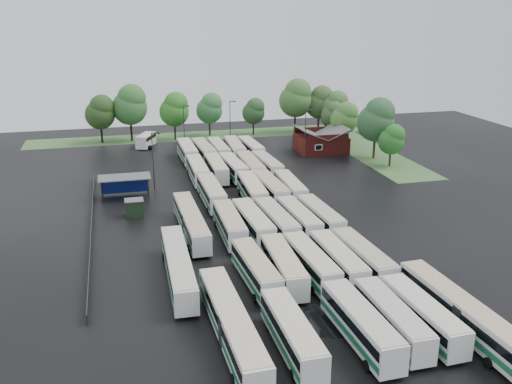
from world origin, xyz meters
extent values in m
plane|color=black|center=(0.00, 0.00, 0.00)|extent=(160.00, 160.00, 0.00)
cube|color=maroon|center=(24.00, 42.80, 1.70)|extent=(10.00, 8.00, 3.40)
cube|color=#4C4F51|center=(21.50, 42.80, 4.30)|extent=(5.07, 8.60, 2.19)
cube|color=#4C4F51|center=(26.50, 42.80, 4.30)|extent=(5.07, 8.60, 2.19)
cube|color=maroon|center=(24.00, 38.80, 3.90)|extent=(9.00, 0.20, 1.20)
cube|color=silver|center=(22.00, 38.75, 2.00)|extent=(1.60, 0.12, 1.20)
cylinder|color=#2D2D30|center=(-20.80, 20.00, 1.70)|extent=(0.16, 0.16, 3.40)
cylinder|color=#2D2D30|center=(-13.60, 20.00, 1.70)|extent=(0.16, 0.16, 3.40)
cylinder|color=#2D2D30|center=(-20.80, 23.20, 1.70)|extent=(0.16, 0.16, 3.40)
cylinder|color=#2D2D30|center=(-13.60, 23.20, 1.70)|extent=(0.16, 0.16, 3.40)
cube|color=#4C4F51|center=(-17.20, 21.60, 3.50)|extent=(8.20, 4.20, 0.15)
cube|color=navy|center=(-17.20, 23.50, 1.60)|extent=(7.60, 0.08, 2.60)
cube|color=black|center=(-16.20, 12.60, 1.25)|extent=(2.50, 2.00, 2.50)
cube|color=#4C4F51|center=(-16.20, 12.60, 2.56)|extent=(2.70, 2.20, 0.12)
cube|color=#3E6732|center=(2.00, 64.80, 0.01)|extent=(80.00, 10.00, 0.01)
cube|color=#3E6732|center=(34.00, 42.80, 0.01)|extent=(10.00, 50.00, 0.01)
cube|color=#2D2D30|center=(-22.20, 8.00, 0.60)|extent=(0.10, 50.00, 1.20)
cube|color=silver|center=(-4.37, -25.91, 1.84)|extent=(2.60, 12.12, 2.77)
cube|color=black|center=(-4.37, -25.91, 2.39)|extent=(2.66, 11.63, 0.89)
cube|color=#227046|center=(-4.37, -25.91, 1.23)|extent=(2.65, 11.88, 0.61)
cube|color=beige|center=(-4.37, -25.91, 3.28)|extent=(2.50, 11.75, 0.12)
cylinder|color=black|center=(-4.37, -29.78, 0.45)|extent=(2.57, 0.97, 0.97)
cylinder|color=black|center=(-4.37, -22.04, 0.45)|extent=(2.57, 0.97, 0.97)
cube|color=silver|center=(2.08, -26.14, 1.90)|extent=(3.00, 12.58, 2.87)
cube|color=black|center=(2.08, -26.14, 2.48)|extent=(3.05, 12.09, 0.92)
cube|color=#1B653E|center=(2.08, -26.14, 1.27)|extent=(3.04, 12.34, 0.63)
cube|color=beige|center=(2.08, -26.14, 3.39)|extent=(2.88, 12.21, 0.13)
cylinder|color=black|center=(2.08, -30.14, 0.47)|extent=(2.66, 1.00, 1.00)
cylinder|color=black|center=(2.08, -22.14, 0.47)|extent=(2.66, 1.00, 1.00)
cube|color=silver|center=(5.37, -25.75, 1.80)|extent=(2.55, 11.87, 2.72)
cube|color=black|center=(5.37, -25.75, 2.35)|extent=(2.60, 11.39, 0.87)
cube|color=#0F6636|center=(5.37, -25.75, 1.20)|extent=(2.59, 11.63, 0.60)
cube|color=#B9B4A2|center=(5.37, -25.75, 3.21)|extent=(2.45, 11.51, 0.12)
cylinder|color=black|center=(5.37, -29.54, 0.44)|extent=(2.52, 0.95, 0.95)
cylinder|color=black|center=(5.37, -21.96, 0.44)|extent=(2.52, 0.95, 0.95)
cube|color=silver|center=(8.45, -25.84, 1.81)|extent=(3.03, 12.03, 2.73)
cube|color=black|center=(8.45, -25.84, 2.36)|extent=(3.07, 11.55, 0.87)
cube|color=#19703E|center=(8.45, -25.84, 1.21)|extent=(3.07, 11.79, 0.60)
cube|color=beige|center=(8.45, -25.84, 3.23)|extent=(2.91, 11.67, 0.12)
cylinder|color=black|center=(8.45, -29.66, 0.45)|extent=(2.53, 0.95, 0.95)
cylinder|color=black|center=(8.45, -22.02, 0.45)|extent=(2.53, 0.95, 0.95)
cube|color=silver|center=(-4.30, -12.61, 1.81)|extent=(3.05, 11.98, 2.72)
cube|color=black|center=(-4.30, -12.61, 2.35)|extent=(3.08, 11.50, 0.87)
cube|color=#166037|center=(-4.30, -12.61, 1.21)|extent=(3.08, 11.74, 0.60)
cube|color=tan|center=(-4.30, -12.61, 3.21)|extent=(2.93, 11.62, 0.12)
cylinder|color=black|center=(-4.30, -16.41, 0.45)|extent=(2.52, 0.95, 0.95)
cylinder|color=black|center=(-4.30, -8.82, 0.45)|extent=(2.52, 0.95, 0.95)
cube|color=silver|center=(-1.12, -12.58, 1.86)|extent=(3.02, 12.29, 2.80)
cube|color=black|center=(-1.12, -12.58, 2.42)|extent=(3.06, 11.81, 0.89)
cube|color=#1D6B41|center=(-1.12, -12.58, 1.24)|extent=(3.06, 12.05, 0.62)
cube|color=#C0B384|center=(-1.12, -12.58, 3.31)|extent=(2.90, 11.92, 0.12)
cylinder|color=black|center=(-1.12, -16.49, 0.46)|extent=(2.59, 0.98, 0.98)
cylinder|color=black|center=(-1.12, -8.68, 0.46)|extent=(2.59, 0.98, 0.98)
cube|color=silver|center=(2.14, -12.48, 1.83)|extent=(3.02, 12.13, 2.76)
cube|color=black|center=(2.14, -12.48, 2.38)|extent=(3.06, 11.65, 0.88)
cube|color=#11723F|center=(2.14, -12.48, 1.22)|extent=(3.06, 11.89, 0.61)
cube|color=beige|center=(2.14, -12.48, 3.26)|extent=(2.90, 11.76, 0.12)
cylinder|color=black|center=(2.14, -16.33, 0.45)|extent=(2.56, 0.96, 0.96)
cylinder|color=black|center=(2.14, -8.63, 0.45)|extent=(2.56, 0.96, 0.96)
cube|color=silver|center=(5.35, -12.63, 1.82)|extent=(2.75, 12.02, 2.74)
cube|color=black|center=(5.35, -12.63, 2.37)|extent=(2.80, 11.54, 0.88)
cube|color=#0C6835|center=(5.35, -12.63, 1.22)|extent=(2.79, 11.78, 0.60)
cube|color=beige|center=(5.35, -12.63, 3.24)|extent=(2.64, 11.66, 0.12)
cylinder|color=black|center=(5.35, -16.46, 0.45)|extent=(2.54, 0.96, 0.96)
cylinder|color=black|center=(5.35, -8.80, 0.45)|extent=(2.54, 0.96, 0.96)
cube|color=silver|center=(8.39, -12.69, 1.84)|extent=(3.10, 12.20, 2.77)
cube|color=black|center=(8.39, -12.69, 2.39)|extent=(3.14, 11.72, 0.89)
cube|color=#156738|center=(8.39, -12.69, 1.23)|extent=(3.14, 11.96, 0.61)
cube|color=#B0A28A|center=(8.39, -12.69, 3.27)|extent=(2.98, 11.83, 0.12)
cylinder|color=black|center=(8.39, -16.56, 0.45)|extent=(2.57, 0.97, 0.97)
cylinder|color=black|center=(8.39, -8.82, 0.45)|extent=(2.57, 0.97, 0.97)
cube|color=silver|center=(-4.31, 1.42, 1.85)|extent=(2.78, 12.22, 2.79)
cube|color=black|center=(-4.31, 1.42, 2.41)|extent=(2.83, 11.74, 0.89)
cube|color=#217249|center=(-4.31, 1.42, 1.24)|extent=(2.82, 11.98, 0.61)
cube|color=tan|center=(-4.31, 1.42, 3.30)|extent=(2.67, 11.86, 0.12)
cylinder|color=black|center=(-4.31, -2.48, 0.46)|extent=(2.59, 0.97, 0.97)
cylinder|color=black|center=(-4.31, 5.32, 0.46)|extent=(2.59, 0.97, 0.97)
cube|color=silver|center=(-1.21, 1.06, 1.89)|extent=(3.09, 12.54, 2.85)
cube|color=black|center=(-1.21, 1.06, 2.46)|extent=(3.14, 12.05, 0.91)
cube|color=#105E35|center=(-1.21, 1.06, 1.27)|extent=(3.14, 12.30, 0.63)
cube|color=#C4BA97|center=(-1.21, 1.06, 3.37)|extent=(2.97, 12.17, 0.12)
cylinder|color=black|center=(-1.21, -2.92, 0.47)|extent=(2.65, 1.00, 1.00)
cylinder|color=black|center=(-1.21, 5.05, 0.47)|extent=(2.65, 1.00, 1.00)
cube|color=silver|center=(1.98, 0.89, 1.87)|extent=(3.16, 12.38, 2.81)
cube|color=black|center=(1.98, 0.89, 2.43)|extent=(3.20, 11.89, 0.90)
cube|color=#1E623E|center=(1.98, 0.89, 1.25)|extent=(3.20, 12.13, 0.62)
cube|color=#B5AC98|center=(1.98, 0.89, 3.32)|extent=(3.04, 12.00, 0.12)
cylinder|color=black|center=(1.98, -3.04, 0.46)|extent=(2.61, 0.98, 0.98)
cylinder|color=black|center=(1.98, 4.81, 0.46)|extent=(2.61, 0.98, 0.98)
cube|color=silver|center=(5.21, 1.12, 1.81)|extent=(2.93, 11.98, 2.72)
cube|color=black|center=(5.21, 1.12, 2.35)|extent=(2.97, 11.50, 0.87)
cube|color=#206D41|center=(5.21, 1.12, 1.21)|extent=(2.97, 11.74, 0.60)
cube|color=#C2B692|center=(5.21, 1.12, 3.22)|extent=(2.82, 11.62, 0.12)
cylinder|color=black|center=(5.21, -2.69, 0.45)|extent=(2.53, 0.95, 0.95)
cylinder|color=black|center=(5.21, 4.92, 0.45)|extent=(2.53, 0.95, 0.95)
cube|color=silver|center=(8.37, 1.26, 1.80)|extent=(3.06, 11.95, 2.71)
cube|color=black|center=(8.37, 1.26, 2.34)|extent=(3.10, 11.48, 0.87)
cube|color=#1A6B3F|center=(8.37, 1.26, 1.20)|extent=(3.10, 11.72, 0.60)
cube|color=#B1A58E|center=(8.37, 1.26, 3.21)|extent=(2.95, 11.59, 0.12)
cylinder|color=black|center=(8.37, -2.53, 0.44)|extent=(2.52, 0.95, 0.95)
cylinder|color=black|center=(8.37, 5.05, 0.44)|extent=(2.52, 0.95, 0.95)
cube|color=silver|center=(-4.34, 15.14, 1.89)|extent=(2.64, 12.41, 2.84)
cube|color=black|center=(-4.34, 15.14, 2.45)|extent=(2.70, 11.92, 0.91)
cube|color=#1E663D|center=(-4.34, 15.14, 1.26)|extent=(2.69, 12.16, 0.63)
cube|color=#BEB196|center=(-4.34, 15.14, 3.36)|extent=(2.54, 12.04, 0.12)
cylinder|color=black|center=(-4.34, 11.17, 0.47)|extent=(2.64, 0.99, 0.99)
cylinder|color=black|center=(-4.34, 19.11, 0.47)|extent=(2.64, 0.99, 0.99)
cube|color=silver|center=(2.04, 14.60, 1.91)|extent=(3.22, 12.66, 2.87)
cube|color=black|center=(2.04, 14.60, 2.48)|extent=(3.25, 12.16, 0.92)
cube|color=#1A6F3C|center=(2.04, 14.60, 1.28)|extent=(3.26, 12.41, 0.63)
cube|color=beige|center=(2.04, 14.60, 3.40)|extent=(3.09, 12.28, 0.13)
cylinder|color=black|center=(2.04, 10.58, 0.47)|extent=(2.67, 1.00, 1.00)
cylinder|color=black|center=(2.04, 18.61, 0.47)|extent=(2.67, 1.00, 1.00)
cube|color=silver|center=(5.04, 14.88, 1.91)|extent=(3.00, 12.61, 2.87)
cube|color=black|center=(5.04, 14.88, 2.48)|extent=(3.05, 12.11, 0.92)
cube|color=#13643A|center=(5.04, 14.88, 1.27)|extent=(3.04, 12.36, 0.63)
cube|color=tan|center=(5.04, 14.88, 3.39)|extent=(2.88, 12.23, 0.13)
cylinder|color=black|center=(5.04, 10.87, 0.47)|extent=(2.66, 1.00, 1.00)
cylinder|color=black|center=(5.04, 18.89, 0.47)|extent=(2.66, 1.00, 1.00)
cube|color=silver|center=(8.33, 14.72, 1.80)|extent=(2.83, 11.90, 2.71)
cube|color=black|center=(8.33, 14.72, 2.34)|extent=(2.87, 11.43, 0.87)
cube|color=#13673D|center=(8.33, 14.72, 1.20)|extent=(2.87, 11.67, 0.60)
cube|color=#C7B58D|center=(8.33, 14.72, 3.20)|extent=(2.72, 11.54, 0.12)
cylinder|color=black|center=(8.33, 10.93, 0.44)|extent=(2.51, 0.95, 0.95)
cylinder|color=black|center=(8.33, 18.51, 0.44)|extent=(2.51, 0.95, 0.95)
cube|color=silver|center=(-4.47, 28.29, 1.86)|extent=(2.74, 12.27, 2.80)
cube|color=black|center=(-4.47, 28.29, 2.42)|extent=(2.79, 11.78, 0.90)
cube|color=#16653B|center=(-4.47, 28.29, 1.24)|extent=(2.78, 12.02, 0.62)
cube|color=beige|center=(-4.47, 28.29, 3.31)|extent=(2.63, 11.90, 0.12)
cylinder|color=black|center=(-4.47, 24.38, 0.46)|extent=(2.60, 0.98, 0.98)
cylinder|color=black|center=(-4.47, 32.20, 0.46)|extent=(2.60, 0.98, 0.98)
cube|color=silver|center=(-1.03, 28.73, 1.84)|extent=(2.73, 12.13, 2.77)
cube|color=black|center=(-1.03, 28.73, 2.39)|extent=(2.78, 11.64, 0.89)
cube|color=#1D6340|center=(-1.03, 28.73, 1.23)|extent=(2.78, 11.88, 0.61)
cube|color=beige|center=(-1.03, 28.73, 3.27)|extent=(2.63, 11.76, 0.12)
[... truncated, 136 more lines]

